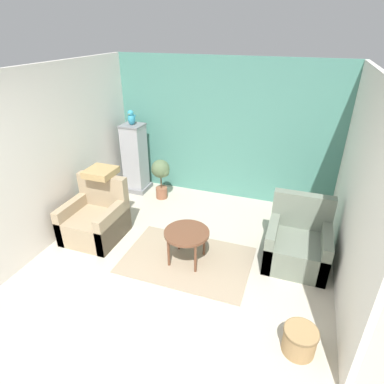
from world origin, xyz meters
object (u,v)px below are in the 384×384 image
coffee_table (187,235)px  potted_plant (161,173)px  wicker_basket (300,340)px  armchair_right (297,244)px  armchair_left (96,220)px  birdcage (135,159)px  parrot (132,118)px

coffee_table → potted_plant: bearing=124.9°
wicker_basket → armchair_right: bearing=94.9°
armchair_left → birdcage: 1.66m
coffee_table → parrot: bearing=134.4°
coffee_table → armchair_left: 1.52m
coffee_table → armchair_right: armchair_right is taller
armchair_left → coffee_table: bearing=-3.8°
coffee_table → armchair_right: (1.41, 0.49, -0.14)m
armchair_right → parrot: parrot is taller
parrot → wicker_basket: size_ratio=0.80×
armchair_right → birdcage: bearing=158.4°
armchair_right → potted_plant: bearing=156.9°
armchair_right → parrot: size_ratio=3.31×
armchair_left → wicker_basket: 3.21m
coffee_table → wicker_basket: size_ratio=1.78×
birdcage → parrot: (0.00, 0.00, 0.79)m
coffee_table → birdcage: 2.41m
birdcage → armchair_right: bearing=-21.6°
armchair_left → potted_plant: bearing=73.7°
armchair_right → potted_plant: (-2.49, 1.06, 0.22)m
coffee_table → armchair_right: bearing=19.3°
armchair_left → wicker_basket: armchair_left is taller
armchair_left → potted_plant: 1.53m
birdcage → wicker_basket: birdcage is taller
parrot → potted_plant: (0.60, -0.16, -0.92)m
armchair_right → wicker_basket: armchair_right is taller
birdcage → parrot: parrot is taller
parrot → armchair_right: bearing=-21.6°
armchair_left → parrot: (-0.17, 1.62, 1.15)m
armchair_left → wicker_basket: (3.04, -1.03, -0.13)m
birdcage → potted_plant: bearing=-15.1°
armchair_right → birdcage: size_ratio=0.69×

